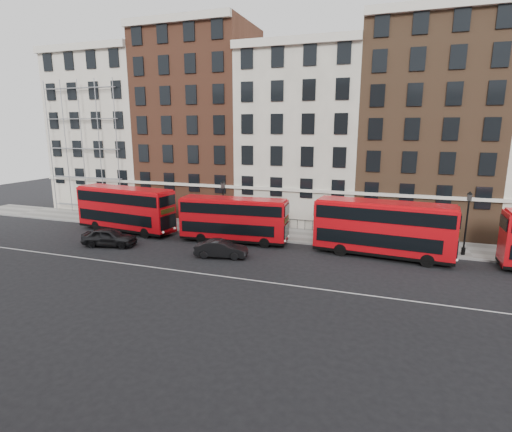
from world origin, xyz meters
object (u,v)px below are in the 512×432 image
(bus_a, at_px, (125,208))
(car_front, at_px, (221,249))
(car_rear, at_px, (110,237))
(bus_c, at_px, (382,228))
(bus_b, at_px, (233,219))

(bus_a, height_order, car_front, bus_a)
(car_rear, bearing_deg, bus_c, -90.27)
(bus_a, xyz_separation_m, bus_c, (25.08, -0.00, 0.04))
(bus_a, bearing_deg, bus_b, 7.27)
(bus_a, xyz_separation_m, bus_b, (11.92, -0.01, -0.21))
(bus_a, distance_m, car_front, 13.52)
(bus_c, distance_m, car_front, 13.32)
(bus_a, relative_size, bus_b, 1.10)
(bus_b, bearing_deg, car_front, -85.08)
(bus_c, height_order, car_rear, bus_c)
(bus_c, bearing_deg, car_front, -155.00)
(bus_b, distance_m, car_rear, 11.29)
(car_rear, bearing_deg, bus_a, 8.61)
(bus_b, bearing_deg, bus_c, -4.40)
(bus_b, bearing_deg, car_rear, -158.98)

